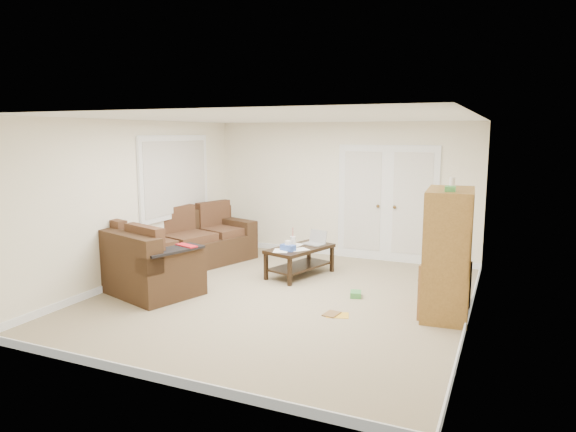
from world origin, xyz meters
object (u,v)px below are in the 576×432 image
at_px(coffee_table, 301,260).
at_px(tv_armoire, 448,252).
at_px(side_cabinet, 445,286).
at_px(sectional_sofa, 167,253).

relative_size(coffee_table, tv_armoire, 0.74).
height_order(tv_armoire, side_cabinet, tv_armoire).
height_order(sectional_sofa, side_cabinet, side_cabinet).
height_order(coffee_table, side_cabinet, side_cabinet).
bearing_deg(coffee_table, side_cabinet, -6.85).
bearing_deg(sectional_sofa, coffee_table, 41.18).
relative_size(tv_armoire, side_cabinet, 1.52).
distance_m(tv_armoire, side_cabinet, 0.43).
xyz_separation_m(coffee_table, tv_armoire, (2.38, -0.94, 0.56)).
bearing_deg(coffee_table, sectional_sofa, -139.29).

